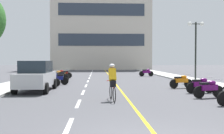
% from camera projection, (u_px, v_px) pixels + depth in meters
% --- Properties ---
extents(ground_plane, '(140.00, 140.00, 0.00)m').
position_uv_depth(ground_plane, '(109.00, 79.00, 26.57)').
color(ground_plane, '#47474C').
extents(curb_left, '(2.40, 72.00, 0.12)m').
position_uv_depth(curb_left, '(42.00, 77.00, 29.17)').
color(curb_left, '#A8A8A3').
rests_on(curb_left, ground).
extents(curb_right, '(2.40, 72.00, 0.12)m').
position_uv_depth(curb_right, '(172.00, 76.00, 29.96)').
color(curb_right, '#A8A8A3').
rests_on(curb_right, ground).
extents(lane_dash_0, '(0.14, 2.20, 0.01)m').
position_uv_depth(lane_dash_0, '(68.00, 127.00, 7.50)').
color(lane_dash_0, silver).
rests_on(lane_dash_0, ground).
extents(lane_dash_1, '(0.14, 2.20, 0.01)m').
position_uv_depth(lane_dash_1, '(78.00, 103.00, 11.49)').
color(lane_dash_1, silver).
rests_on(lane_dash_1, ground).
extents(lane_dash_2, '(0.14, 2.20, 0.01)m').
position_uv_depth(lane_dash_2, '(83.00, 92.00, 15.48)').
color(lane_dash_2, silver).
rests_on(lane_dash_2, ground).
extents(lane_dash_3, '(0.14, 2.20, 0.01)m').
position_uv_depth(lane_dash_3, '(86.00, 86.00, 19.47)').
color(lane_dash_3, silver).
rests_on(lane_dash_3, ground).
extents(lane_dash_4, '(0.14, 2.20, 0.01)m').
position_uv_depth(lane_dash_4, '(88.00, 81.00, 23.47)').
color(lane_dash_4, silver).
rests_on(lane_dash_4, ground).
extents(lane_dash_5, '(0.14, 2.20, 0.01)m').
position_uv_depth(lane_dash_5, '(89.00, 78.00, 27.46)').
color(lane_dash_5, silver).
rests_on(lane_dash_5, ground).
extents(lane_dash_6, '(0.14, 2.20, 0.01)m').
position_uv_depth(lane_dash_6, '(90.00, 76.00, 31.45)').
color(lane_dash_6, silver).
rests_on(lane_dash_6, ground).
extents(lane_dash_7, '(0.14, 2.20, 0.01)m').
position_uv_depth(lane_dash_7, '(91.00, 74.00, 35.44)').
color(lane_dash_7, silver).
rests_on(lane_dash_7, ground).
extents(lane_dash_8, '(0.14, 2.20, 0.01)m').
position_uv_depth(lane_dash_8, '(92.00, 73.00, 39.44)').
color(lane_dash_8, silver).
rests_on(lane_dash_8, ground).
extents(lane_dash_9, '(0.14, 2.20, 0.01)m').
position_uv_depth(lane_dash_9, '(92.00, 71.00, 43.43)').
color(lane_dash_9, silver).
rests_on(lane_dash_9, ground).
extents(lane_dash_10, '(0.14, 2.20, 0.01)m').
position_uv_depth(lane_dash_10, '(93.00, 70.00, 47.42)').
color(lane_dash_10, silver).
rests_on(lane_dash_10, ground).
extents(lane_dash_11, '(0.14, 2.20, 0.01)m').
position_uv_depth(lane_dash_11, '(93.00, 70.00, 51.41)').
color(lane_dash_11, silver).
rests_on(lane_dash_11, ground).
extents(centre_line_yellow, '(0.12, 66.00, 0.01)m').
position_uv_depth(centre_line_yellow, '(110.00, 77.00, 29.58)').
color(centre_line_yellow, gold).
rests_on(centre_line_yellow, ground).
extents(office_building, '(19.20, 6.92, 18.89)m').
position_uv_depth(office_building, '(101.00, 22.00, 53.66)').
color(office_building, beige).
rests_on(office_building, ground).
extents(street_lamp_mid, '(1.46, 0.36, 5.05)m').
position_uv_depth(street_lamp_mid, '(196.00, 37.00, 23.24)').
color(street_lamp_mid, black).
rests_on(street_lamp_mid, curb_right).
extents(parked_car_near, '(1.95, 4.21, 1.82)m').
position_uv_depth(parked_car_near, '(36.00, 76.00, 15.97)').
color(parked_car_near, black).
rests_on(parked_car_near, ground).
extents(motorcycle_2, '(1.67, 0.70, 0.92)m').
position_uv_depth(motorcycle_2, '(209.00, 88.00, 13.17)').
color(motorcycle_2, black).
rests_on(motorcycle_2, ground).
extents(motorcycle_3, '(1.70, 0.60, 0.92)m').
position_uv_depth(motorcycle_3, '(201.00, 85.00, 15.04)').
color(motorcycle_3, black).
rests_on(motorcycle_3, ground).
extents(motorcycle_4, '(1.67, 0.71, 0.92)m').
position_uv_depth(motorcycle_4, '(181.00, 81.00, 17.71)').
color(motorcycle_4, black).
rests_on(motorcycle_4, ground).
extents(motorcycle_5, '(1.70, 0.60, 0.92)m').
position_uv_depth(motorcycle_5, '(48.00, 80.00, 18.62)').
color(motorcycle_5, black).
rests_on(motorcycle_5, ground).
extents(motorcycle_6, '(1.70, 0.60, 0.92)m').
position_uv_depth(motorcycle_6, '(57.00, 79.00, 20.16)').
color(motorcycle_6, black).
rests_on(motorcycle_6, ground).
extents(motorcycle_7, '(1.70, 0.60, 0.92)m').
position_uv_depth(motorcycle_7, '(58.00, 77.00, 21.96)').
color(motorcycle_7, black).
rests_on(motorcycle_7, ground).
extents(motorcycle_8, '(1.67, 0.70, 0.92)m').
position_uv_depth(motorcycle_8, '(59.00, 76.00, 23.98)').
color(motorcycle_8, black).
rests_on(motorcycle_8, ground).
extents(motorcycle_9, '(1.68, 0.64, 0.92)m').
position_uv_depth(motorcycle_9, '(61.00, 75.00, 25.38)').
color(motorcycle_9, black).
rests_on(motorcycle_9, ground).
extents(motorcycle_10, '(1.70, 0.60, 0.92)m').
position_uv_depth(motorcycle_10, '(63.00, 74.00, 27.21)').
color(motorcycle_10, black).
rests_on(motorcycle_10, ground).
extents(motorcycle_11, '(1.70, 0.60, 0.92)m').
position_uv_depth(motorcycle_11, '(146.00, 72.00, 30.57)').
color(motorcycle_11, black).
rests_on(motorcycle_11, ground).
extents(cyclist_rider, '(0.43, 1.77, 1.71)m').
position_uv_depth(cyclist_rider, '(112.00, 81.00, 12.32)').
color(cyclist_rider, black).
rests_on(cyclist_rider, ground).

